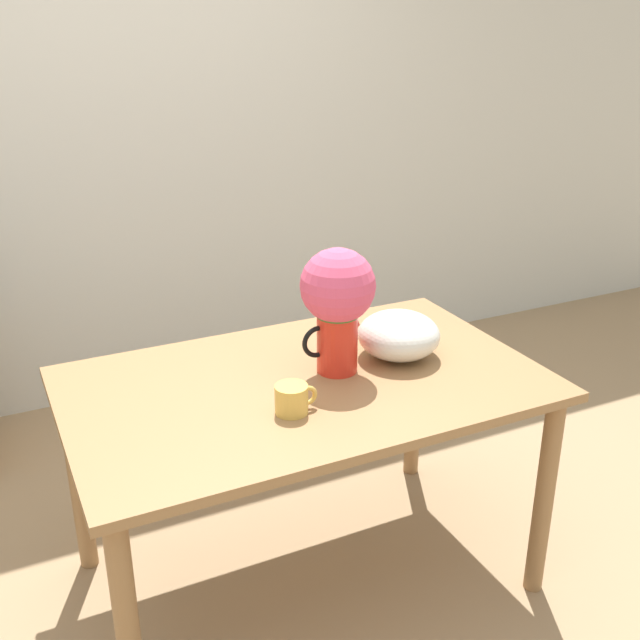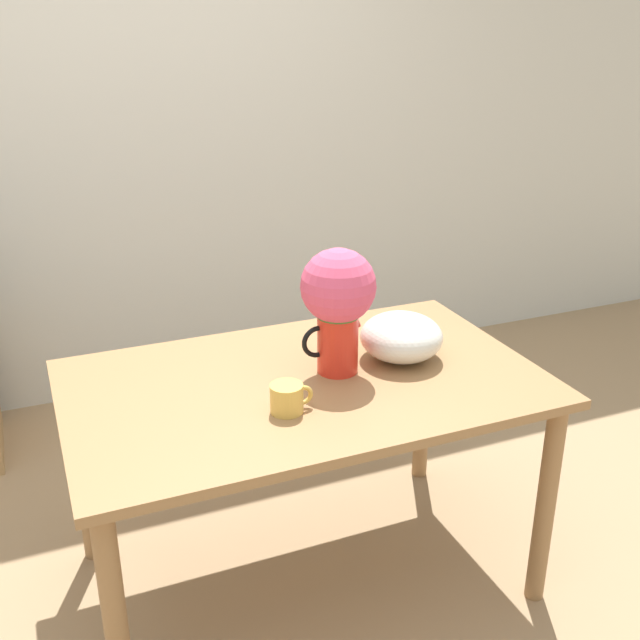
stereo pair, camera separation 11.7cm
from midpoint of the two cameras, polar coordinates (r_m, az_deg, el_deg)
The scene contains 6 objects.
ground_plane at distance 2.55m, azimuth -6.34°, elevation -21.53°, with size 12.00×12.00×0.00m, color #9E7F5B.
wall_back at distance 3.56m, azimuth -17.06°, elevation 13.91°, with size 8.00×0.05×2.60m.
table at distance 2.31m, azimuth -2.60°, elevation -6.68°, with size 1.42×0.88×0.74m.
flower_vase at distance 2.22m, azimuth -0.16°, elevation 1.66°, with size 0.23×0.23×0.39m.
coffee_mug at distance 2.07m, azimuth -3.74°, elevation -6.05°, with size 0.12×0.09×0.08m.
white_bowl at distance 2.39m, azimuth 4.63°, elevation -1.16°, with size 0.26×0.26×0.15m.
Camera 1 is at (-0.61, -1.74, 1.76)m, focal length 42.00 mm.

